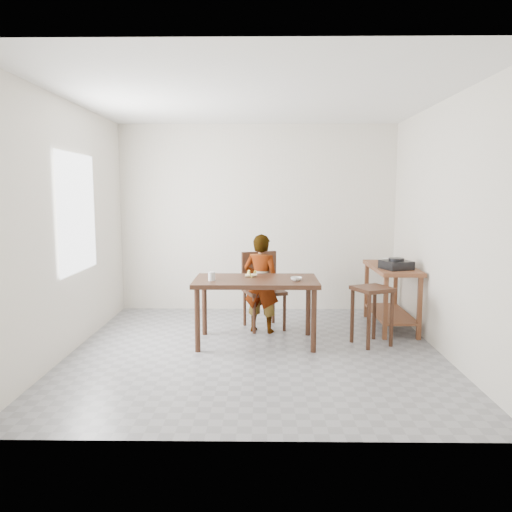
{
  "coord_description": "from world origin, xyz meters",
  "views": [
    {
      "loc": [
        0.08,
        -5.29,
        1.72
      ],
      "look_at": [
        0.0,
        0.4,
        1.0
      ],
      "focal_mm": 35.0,
      "sensor_mm": 36.0,
      "label": 1
    }
  ],
  "objects_px": {
    "prep_counter": "(391,297)",
    "stool": "(372,316)",
    "child": "(261,283)",
    "dining_table": "(256,311)",
    "dining_chair": "(264,291)"
  },
  "relations": [
    {
      "from": "child",
      "to": "dining_chair",
      "type": "xyz_separation_m",
      "value": [
        0.04,
        0.17,
        -0.13
      ]
    },
    {
      "from": "dining_table",
      "to": "child",
      "type": "relative_size",
      "value": 1.14
    },
    {
      "from": "prep_counter",
      "to": "dining_table",
      "type": "bearing_deg",
      "value": -157.85
    },
    {
      "from": "dining_table",
      "to": "dining_chair",
      "type": "bearing_deg",
      "value": 81.37
    },
    {
      "from": "child",
      "to": "dining_chair",
      "type": "height_order",
      "value": "child"
    },
    {
      "from": "prep_counter",
      "to": "stool",
      "type": "height_order",
      "value": "prep_counter"
    },
    {
      "from": "dining_table",
      "to": "child",
      "type": "bearing_deg",
      "value": 82.8
    },
    {
      "from": "dining_table",
      "to": "dining_chair",
      "type": "relative_size",
      "value": 1.45
    },
    {
      "from": "prep_counter",
      "to": "stool",
      "type": "relative_size",
      "value": 1.8
    },
    {
      "from": "prep_counter",
      "to": "stool",
      "type": "bearing_deg",
      "value": -118.64
    },
    {
      "from": "prep_counter",
      "to": "dining_chair",
      "type": "height_order",
      "value": "dining_chair"
    },
    {
      "from": "dining_table",
      "to": "prep_counter",
      "type": "bearing_deg",
      "value": 22.15
    },
    {
      "from": "child",
      "to": "dining_chair",
      "type": "relative_size",
      "value": 1.27
    },
    {
      "from": "child",
      "to": "prep_counter",
      "type": "bearing_deg",
      "value": -153.54
    },
    {
      "from": "prep_counter",
      "to": "child",
      "type": "relative_size",
      "value": 0.98
    }
  ]
}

